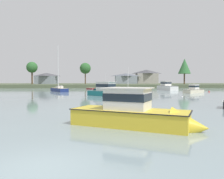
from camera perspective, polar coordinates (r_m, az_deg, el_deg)
name	(u,v)px	position (r m, az deg, el deg)	size (l,w,h in m)	color
ground_plane	(41,166)	(8.46, -17.99, -18.53)	(490.11, 490.11, 0.00)	gray
far_shore_bank	(100,85)	(112.61, -3.26, 1.14)	(220.55, 50.57, 1.42)	#4C563D
cruiser_white	(166,88)	(73.65, 13.79, 0.41)	(4.97, 10.47, 4.85)	white
cruiser_yellow	(140,118)	(14.39, 7.35, -7.39)	(8.90, 6.02, 4.83)	gold
dinghy_maroon	(91,89)	(77.60, -5.56, 0.21)	(3.62, 4.08, 0.64)	maroon
cruiser_cream	(195,91)	(57.73, 20.85, -0.35)	(7.14, 6.20, 3.97)	beige
cruiser_teal	(103,92)	(43.70, -2.34, -0.71)	(8.52, 8.41, 5.58)	#196B70
sailboat_navy	(59,90)	(62.25, -13.61, -0.25)	(6.31, 8.72, 13.46)	navy
mooring_buoy_white	(182,97)	(41.98, 17.84, -1.81)	(0.33, 0.33, 0.38)	white
mooring_buoy_red	(209,92)	(63.45, 23.97, -0.53)	(0.38, 0.38, 0.43)	red
shore_tree_inland_c	(32,68)	(104.37, -20.15, 5.40)	(4.88, 4.88, 10.00)	brown
shore_tree_left	(184,66)	(104.74, 18.38, 5.78)	(5.60, 5.60, 11.61)	brown
shore_tree_far_left	(85,68)	(102.23, -6.98, 5.48)	(5.07, 5.07, 9.84)	brown
cottage_eastern	(126,78)	(117.65, 3.65, 2.92)	(12.33, 6.90, 5.50)	gray
cottage_hillside	(47,78)	(113.61, -16.68, 2.85)	(10.16, 10.51, 5.49)	gray
cottage_behind_trees	(147,76)	(125.05, 9.00, 3.39)	(12.30, 9.74, 7.76)	#9E998E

